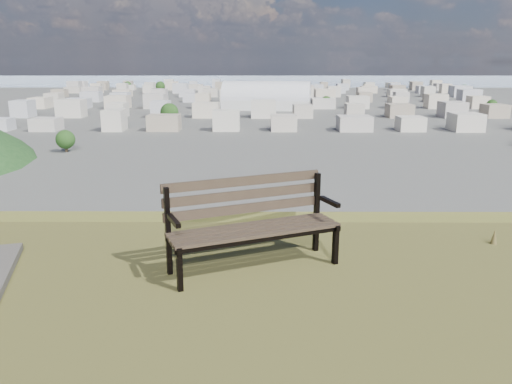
{
  "coord_description": "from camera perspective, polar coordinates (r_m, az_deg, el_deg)",
  "views": [
    {
      "loc": [
        -0.37,
        -2.34,
        27.08
      ],
      "look_at": [
        -0.41,
        4.45,
        25.3
      ],
      "focal_mm": 35.0,
      "sensor_mm": 36.0,
      "label": 1
    }
  ],
  "objects": [
    {
      "name": "city_blocks",
      "position": [
        397.48,
        0.38,
        11.26
      ],
      "size": [
        395.0,
        361.0,
        7.0
      ],
      "color": "beige",
      "rests_on": "ground"
    },
    {
      "name": "park_bench",
      "position": [
        5.12,
        -0.56,
        -3.04
      ],
      "size": [
        1.83,
        1.2,
        0.92
      ],
      "rotation": [
        0.0,
        0.0,
        0.4
      ],
      "color": "#3B2E22",
      "rests_on": "hilltop_mesa"
    },
    {
      "name": "far_hills",
      "position": [
        1406.57,
        -2.22,
        14.59
      ],
      "size": [
        2050.0,
        340.0,
        60.0
      ],
      "color": "#939EB7",
      "rests_on": "ground"
    },
    {
      "name": "city_trees",
      "position": [
        323.16,
        -4.38,
        10.67
      ],
      "size": [
        406.52,
        387.2,
        9.98
      ],
      "color": "#2F2317",
      "rests_on": "ground"
    },
    {
      "name": "arena",
      "position": [
        296.79,
        1.22,
        10.4
      ],
      "size": [
        53.12,
        28.34,
        21.36
      ],
      "rotation": [
        0.0,
        0.0,
        -0.14
      ],
      "color": "silver",
      "rests_on": "ground"
    },
    {
      "name": "bay_water",
      "position": [
        902.74,
        0.35,
        12.94
      ],
      "size": [
        2400.0,
        700.0,
        0.12
      ],
      "primitive_type": "cube",
      "color": "#90A9B7",
      "rests_on": "ground"
    }
  ]
}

